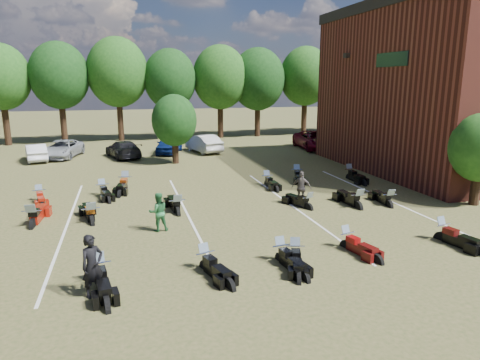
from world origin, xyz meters
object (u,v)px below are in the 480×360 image
object	(u,v)px
person_grey	(302,188)
motorcycle_7	(33,227)
person_black	(92,266)
motorcycle_3	(281,261)
person_green	(158,212)
car_4	(169,144)

from	to	relation	value
person_grey	motorcycle_7	bearing A→B (deg)	36.06
person_black	motorcycle_7	bearing A→B (deg)	78.88
person_grey	motorcycle_3	bearing A→B (deg)	96.19
person_black	person_green	distance (m)	5.33
car_4	person_green	distance (m)	19.19
car_4	motorcycle_3	distance (m)	23.13
motorcycle_3	car_4	bearing A→B (deg)	85.06
car_4	motorcycle_7	size ratio (longest dim) A/B	1.81
person_green	motorcycle_3	size ratio (longest dim) A/B	0.75
car_4	person_green	world-z (taller)	person_green
person_grey	motorcycle_3	size ratio (longest dim) A/B	0.79
person_green	motorcycle_7	distance (m)	5.27
person_black	motorcycle_7	world-z (taller)	person_black
person_green	person_grey	world-z (taller)	person_grey
person_black	person_green	world-z (taller)	person_black
car_4	motorcycle_3	size ratio (longest dim) A/B	2.17
person_grey	person_black	bearing A→B (deg)	72.07
person_green	motorcycle_7	xyz separation A→B (m)	(-4.90, 1.78, -0.78)
car_4	person_grey	bearing A→B (deg)	-61.12
car_4	person_black	size ratio (longest dim) A/B	2.53
motorcycle_3	motorcycle_7	size ratio (longest dim) A/B	0.83
motorcycle_3	motorcycle_7	world-z (taller)	motorcycle_7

